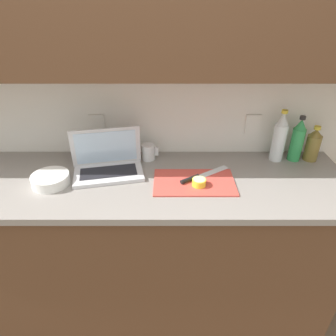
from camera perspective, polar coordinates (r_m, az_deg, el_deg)
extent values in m
plane|color=brown|center=(2.21, -5.04, -22.73)|extent=(12.00, 12.00, 0.00)
cube|color=white|center=(1.74, -6.11, 14.79)|extent=(5.20, 0.06, 2.60)
cube|color=white|center=(1.81, -13.34, 8.04)|extent=(0.09, 0.01, 0.12)
cube|color=white|center=(1.83, 15.90, 7.94)|extent=(0.09, 0.01, 0.12)
cube|color=brown|center=(1.88, -5.66, -14.56)|extent=(2.21, 0.60, 0.88)
cube|color=gray|center=(1.59, -6.49, -2.74)|extent=(2.28, 0.64, 0.03)
cube|color=silver|center=(1.63, -11.20, -1.02)|extent=(0.40, 0.28, 0.02)
cube|color=black|center=(1.63, -11.24, -0.69)|extent=(0.31, 0.18, 0.00)
cube|color=silver|center=(1.67, -11.69, 4.01)|extent=(0.37, 0.08, 0.21)
cube|color=silver|center=(1.66, -11.69, 3.92)|extent=(0.32, 0.07, 0.18)
cube|color=#D1473D|center=(1.54, 5.03, -2.71)|extent=(0.41, 0.25, 0.01)
cube|color=silver|center=(1.63, 8.51, -0.75)|extent=(0.19, 0.14, 0.00)
cylinder|color=black|center=(1.54, 4.21, -2.12)|extent=(0.10, 0.08, 0.02)
cylinder|color=yellow|center=(1.51, 5.96, -2.73)|extent=(0.07, 0.07, 0.04)
cylinder|color=#F4EAA3|center=(1.50, 6.00, -2.14)|extent=(0.06, 0.06, 0.00)
cylinder|color=silver|center=(1.82, 20.32, 4.56)|extent=(0.07, 0.07, 0.22)
cone|color=silver|center=(1.76, 21.14, 8.70)|extent=(0.07, 0.07, 0.07)
cylinder|color=gold|center=(1.75, 21.40, 9.98)|extent=(0.03, 0.03, 0.02)
cylinder|color=#2D934C|center=(1.86, 23.28, 4.11)|extent=(0.07, 0.07, 0.19)
cone|color=#2D934C|center=(1.81, 24.08, 7.62)|extent=(0.06, 0.06, 0.06)
cylinder|color=black|center=(1.80, 24.33, 8.71)|extent=(0.03, 0.03, 0.02)
cylinder|color=olive|center=(1.91, 25.78, 3.47)|extent=(0.08, 0.08, 0.15)
cone|color=olive|center=(1.87, 26.43, 6.05)|extent=(0.07, 0.07, 0.04)
cylinder|color=gold|center=(1.86, 26.64, 6.86)|extent=(0.04, 0.04, 0.02)
cylinder|color=silver|center=(1.74, -3.76, 3.09)|extent=(0.08, 0.08, 0.09)
cube|color=silver|center=(1.74, -2.14, 3.23)|extent=(0.02, 0.01, 0.05)
cylinder|color=white|center=(1.63, -21.44, -2.04)|extent=(0.19, 0.19, 0.05)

